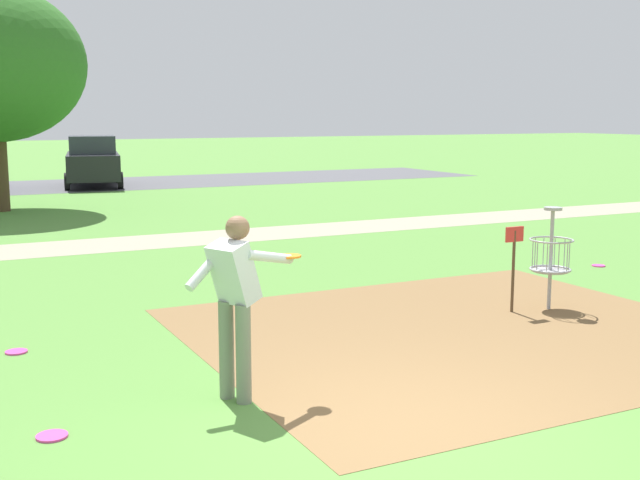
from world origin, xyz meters
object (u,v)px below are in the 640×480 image
Objects in this scene: parked_car_center_right at (93,161)px; frisbee_mid_grass at (52,436)px; player_throwing at (235,295)px; frisbee_near_basket at (16,352)px; disc_golf_basket at (547,255)px; frisbee_far_left at (599,266)px.

frisbee_mid_grass is at bearing -101.79° from parked_car_center_right.
player_throwing is 7.13× the size of frisbee_near_basket.
player_throwing is 0.38× the size of parked_car_center_right.
parked_car_center_right is (-1.74, 21.78, 0.17)m from disc_golf_basket.
disc_golf_basket is 6.74m from frisbee_near_basket.
frisbee_far_left is (7.95, 3.36, -0.98)m from player_throwing.
frisbee_near_basket is 0.05× the size of parked_car_center_right.
frisbee_near_basket is at bearing 170.58° from disc_golf_basket.
parked_car_center_right reaches higher than player_throwing.
player_throwing is at bearing -157.10° from frisbee_far_left.
parked_car_center_right reaches higher than frisbee_near_basket.
disc_golf_basket is 21.85m from parked_car_center_right.
disc_golf_basket is 6.17× the size of frisbee_far_left.
parked_car_center_right is (4.87, 23.31, 0.91)m from frisbee_mid_grass.
player_throwing is (-4.94, -1.38, 0.23)m from disc_golf_basket.
disc_golf_basket is 6.83m from frisbee_mid_grass.
disc_golf_basket reaches higher than frisbee_far_left.
disc_golf_basket reaches higher than frisbee_near_basket.
player_throwing is at bearing 4.95° from frisbee_mid_grass.
frisbee_near_basket and frisbee_mid_grass have the same top height.
parked_car_center_right is at bearing 76.77° from frisbee_near_basket.
player_throwing reaches higher than frisbee_near_basket.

